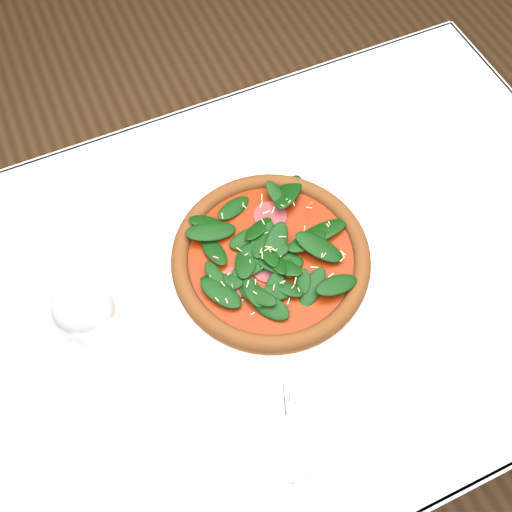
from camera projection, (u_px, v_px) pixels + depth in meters
name	position (u px, v px, depth m)	size (l,w,h in m)	color
ground	(268.00, 394.00, 1.60)	(6.00, 6.00, 0.00)	brown
dining_table	(275.00, 302.00, 1.02)	(1.21, 0.81, 0.75)	silver
plate	(271.00, 262.00, 0.94)	(0.38, 0.38, 0.02)	white
pizza	(271.00, 256.00, 0.92)	(0.41, 0.41, 0.04)	#9B5E25
wine_glass	(85.00, 314.00, 0.75)	(0.09, 0.09, 0.21)	silver
napkin	(297.00, 454.00, 0.80)	(0.15, 0.07, 0.01)	silver
fork	(295.00, 430.00, 0.81)	(0.08, 0.16, 0.00)	silver
saucer_far	(372.00, 143.00, 1.06)	(0.14, 0.14, 0.01)	white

